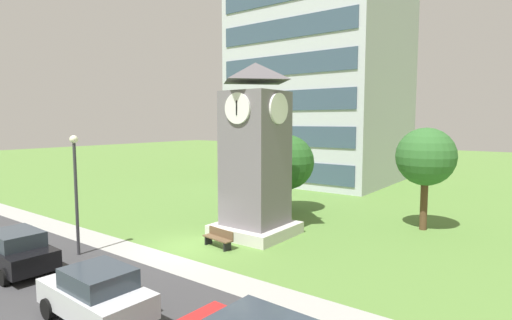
# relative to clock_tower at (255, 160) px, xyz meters

# --- Properties ---
(ground_plane) EXTENTS (160.00, 160.00, 0.00)m
(ground_plane) POSITION_rel_clock_tower_xyz_m (-1.41, -3.74, -4.06)
(ground_plane) COLOR #567F38
(street_asphalt) EXTENTS (120.00, 7.20, 0.01)m
(street_asphalt) POSITION_rel_clock_tower_xyz_m (-1.41, -10.10, -4.06)
(street_asphalt) COLOR #38383A
(street_asphalt) RESTS_ON ground
(kerb_strip) EXTENTS (120.00, 1.60, 0.01)m
(kerb_strip) POSITION_rel_clock_tower_xyz_m (-1.41, -5.70, -4.06)
(kerb_strip) COLOR #9E9E99
(kerb_strip) RESTS_ON ground
(office_building) EXTENTS (15.05, 14.97, 25.60)m
(office_building) POSITION_rel_clock_tower_xyz_m (-7.08, 21.29, 8.74)
(office_building) COLOR #B7BCC6
(office_building) RESTS_ON ground
(clock_tower) EXTENTS (3.85, 3.85, 9.19)m
(clock_tower) POSITION_rel_clock_tower_xyz_m (0.00, 0.00, 0.00)
(clock_tower) COLOR slate
(clock_tower) RESTS_ON ground
(park_bench) EXTENTS (1.85, 0.75, 0.88)m
(park_bench) POSITION_rel_clock_tower_xyz_m (-0.13, -2.82, -3.60)
(park_bench) COLOR brown
(park_bench) RESTS_ON ground
(street_lamp) EXTENTS (0.36, 0.36, 5.51)m
(street_lamp) POSITION_rel_clock_tower_xyz_m (-4.55, -7.51, -0.62)
(street_lamp) COLOR #333338
(street_lamp) RESTS_ON ground
(tree_streetside) EXTENTS (3.25, 3.25, 5.79)m
(tree_streetside) POSITION_rel_clock_tower_xyz_m (7.04, 6.51, 0.07)
(tree_streetside) COLOR #513823
(tree_streetside) RESTS_ON ground
(tree_by_building) EXTENTS (3.73, 3.73, 5.23)m
(tree_by_building) POSITION_rel_clock_tower_xyz_m (-1.72, 5.83, -0.70)
(tree_by_building) COLOR #513823
(tree_by_building) RESTS_ON ground
(parked_car_black) EXTENTS (4.57, 2.11, 1.69)m
(parked_car_black) POSITION_rel_clock_tower_xyz_m (-4.79, -10.11, -3.20)
(parked_car_black) COLOR black
(parked_car_black) RESTS_ON ground
(parked_car_silver) EXTENTS (4.07, 2.12, 1.69)m
(parked_car_silver) POSITION_rel_clock_tower_xyz_m (1.71, -10.42, -3.20)
(parked_car_silver) COLOR silver
(parked_car_silver) RESTS_ON ground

